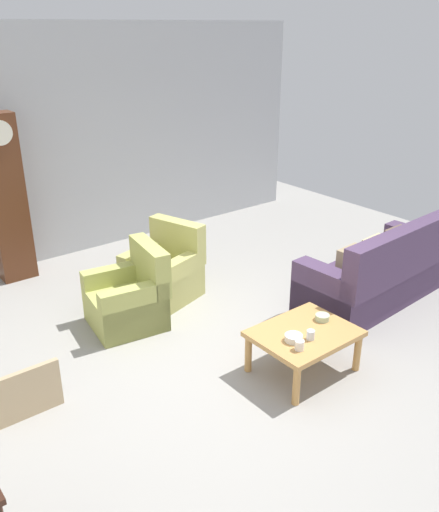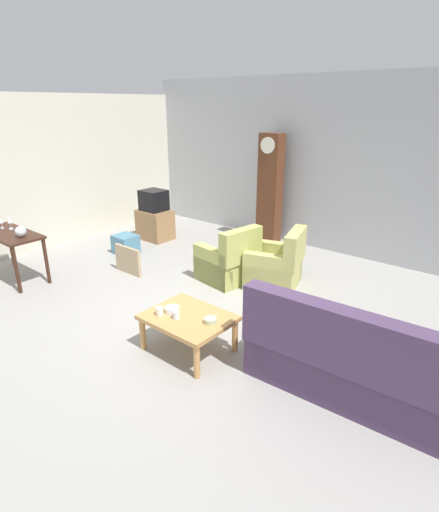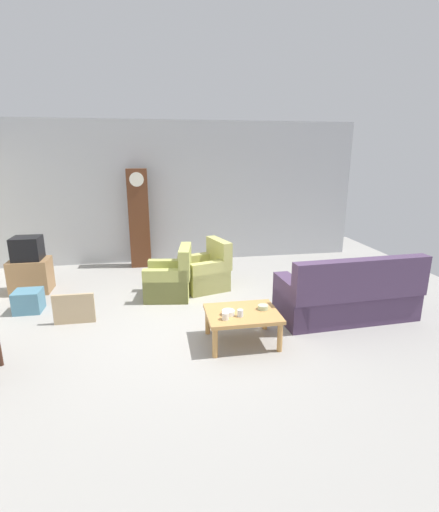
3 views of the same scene
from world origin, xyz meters
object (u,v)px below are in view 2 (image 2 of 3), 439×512
console_table_dark (10,239)px  wine_glass_short (10,221)px  tv_stand_cabinet (155,225)px  tv_crt (154,200)px  grandfather_clock (270,190)px  coffee_table_wood (188,321)px  armchair_olive_near (229,263)px  cup_blue_rimmed (176,315)px  bowl_shallow_green (210,321)px  cup_white_porcelain (160,311)px  armchair_olive_far (276,267)px  bowl_white_stacked (172,310)px  glass_dome_cloche (21,232)px  framed_picture_leaning (128,260)px  wine_glass_mid (1,222)px  couch_floral (356,364)px  storage_box_blue (126,244)px

console_table_dark → wine_glass_short: size_ratio=6.44×
tv_stand_cabinet → tv_crt: (0.00, 0.00, 0.52)m
grandfather_clock → wine_glass_short: bearing=-119.6°
tv_crt → coffee_table_wood: bearing=-36.9°
armchair_olive_near → cup_blue_rimmed: bearing=-67.7°
armchair_olive_near → bowl_shallow_green: (1.17, -1.80, 0.16)m
console_table_dark → cup_white_porcelain: (3.35, 0.11, -0.18)m
tv_stand_cabinet → bowl_shallow_green: (3.69, -2.51, 0.16)m
armchair_olive_far → console_table_dark: 4.25m
bowl_shallow_green → bowl_white_stacked: bearing=-169.4°
glass_dome_cloche → framed_picture_leaning: bearing=55.3°
coffee_table_wood → tv_crt: bearing=143.1°
framed_picture_leaning → wine_glass_mid: (-1.55, -1.27, 0.66)m
armchair_olive_far → console_table_dark: (-3.44, -2.47, 0.36)m
armchair_olive_far → framed_picture_leaning: armchair_olive_far is taller
grandfather_clock → wine_glass_mid: bearing=-120.8°
couch_floral → bowl_white_stacked: couch_floral is taller
console_table_dark → glass_dome_cloche: 0.43m
tv_stand_cabinet → framed_picture_leaning: size_ratio=1.13×
tv_crt → cup_blue_rimmed: (3.33, -2.68, -0.34)m
tv_stand_cabinet → cup_white_porcelain: bearing=-41.2°
armchair_olive_far → coffee_table_wood: bearing=-85.2°
coffee_table_wood → storage_box_blue: (-3.17, 1.59, -0.20)m
framed_picture_leaning → cup_blue_rimmed: size_ratio=6.46×
armchair_olive_near → cup_white_porcelain: bearing=-73.4°
bowl_shallow_green → wine_glass_short: bearing=-176.6°
tv_stand_cabinet → bowl_white_stacked: tv_stand_cabinet is taller
cup_white_porcelain → bowl_white_stacked: 0.15m
couch_floral → tv_stand_cabinet: couch_floral is taller
armchair_olive_near → tv_stand_cabinet: armchair_olive_near is taller
coffee_table_wood → framed_picture_leaning: size_ratio=1.60×
console_table_dark → bowl_white_stacked: 3.43m
bowl_white_stacked → grandfather_clock: bearing=107.5°
tv_stand_cabinet → storage_box_blue: (0.22, -0.96, -0.13)m
tv_crt → cup_white_porcelain: size_ratio=5.20×
tv_stand_cabinet → framed_picture_leaning: 1.87m
armchair_olive_near → bowl_shallow_green: bearing=-57.1°
cup_white_porcelain → wine_glass_mid: bearing=-178.7°
armchair_olive_near → wine_glass_short: (-2.87, -2.04, 0.61)m
armchair_olive_far → cup_white_porcelain: size_ratio=10.56×
tv_stand_cabinet → cup_blue_rimmed: bearing=-38.8°
couch_floral → framed_picture_leaning: size_ratio=3.57×
armchair_olive_near → glass_dome_cloche: 3.23m
framed_picture_leaning → bowl_shallow_green: (2.65, -0.96, 0.24)m
armchair_olive_far → wine_glass_mid: 4.49m
armchair_olive_near → wine_glass_mid: 3.74m
couch_floral → wine_glass_short: (-5.53, -0.65, 0.56)m
armchair_olive_near → coffee_table_wood: bearing=-64.7°
coffee_table_wood → wine_glass_mid: bearing=-176.1°
tv_stand_cabinet → storage_box_blue: bearing=-77.0°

